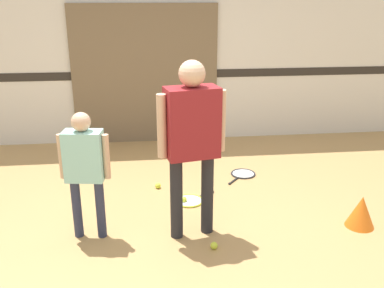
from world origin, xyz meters
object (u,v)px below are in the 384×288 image
tennis_ball_stray_right (206,190)px  training_cone (361,212)px  person_instructor (192,132)px  tennis_ball_near_instructor (214,246)px  tennis_ball_by_spare_racket (184,200)px  racket_second_spare (243,174)px  tennis_ball_stray_left (158,186)px  person_student_left (85,162)px  racket_spare_on_floor (190,200)px

tennis_ball_stray_right → training_cone: size_ratio=0.21×
person_instructor → tennis_ball_near_instructor: person_instructor is taller
tennis_ball_stray_right → training_cone: (1.40, -0.92, 0.13)m
training_cone → tennis_ball_stray_right: bearing=146.5°
tennis_ball_near_instructor → tennis_ball_by_spare_racket: same height
tennis_ball_stray_right → racket_second_spare: bearing=39.5°
training_cone → racket_second_spare: bearing=122.2°
tennis_ball_stray_left → person_instructor: bearing=-74.7°
person_instructor → racket_second_spare: bearing=47.4°
person_instructor → tennis_ball_near_instructor: size_ratio=24.92×
tennis_ball_by_spare_racket → person_student_left: bearing=-148.1°
tennis_ball_stray_right → tennis_ball_stray_left: bearing=162.6°
racket_second_spare → training_cone: size_ratio=1.62×
tennis_ball_stray_left → racket_spare_on_floor: bearing=-47.4°
racket_second_spare → tennis_ball_near_instructor: 1.72m
racket_spare_on_floor → racket_second_spare: 0.98m
racket_spare_on_floor → person_instructor: bearing=-127.1°
person_student_left → training_cone: person_student_left is taller
tennis_ball_by_spare_racket → tennis_ball_stray_left: bearing=124.3°
racket_spare_on_floor → tennis_ball_by_spare_racket: 0.08m
tennis_ball_by_spare_racket → racket_second_spare: bearing=39.4°
tennis_ball_stray_left → training_cone: (1.94, -1.09, 0.13)m
racket_second_spare → tennis_ball_near_instructor: tennis_ball_near_instructor is taller
tennis_ball_stray_left → tennis_ball_stray_right: same height
tennis_ball_stray_left → tennis_ball_stray_right: bearing=-17.4°
racket_spare_on_floor → tennis_ball_near_instructor: 0.96m
tennis_ball_near_instructor → tennis_ball_stray_left: (-0.45, 1.33, 0.00)m
person_student_left → racket_second_spare: bearing=43.9°
person_student_left → racket_spare_on_floor: person_student_left is taller
person_student_left → tennis_ball_near_instructor: bearing=-9.1°
tennis_ball_near_instructor → racket_spare_on_floor: bearing=96.5°
training_cone → person_student_left: bearing=177.4°
tennis_ball_by_spare_racket → tennis_ball_stray_left: same height
person_student_left → training_cone: bearing=5.7°
tennis_ball_near_instructor → training_cone: (1.49, 0.23, 0.13)m
racket_spare_on_floor → tennis_ball_near_instructor: tennis_ball_near_instructor is taller
person_instructor → racket_spare_on_floor: bearing=73.7°
racket_spare_on_floor → racket_second_spare: same height
racket_spare_on_floor → tennis_ball_by_spare_racket: size_ratio=8.01×
tennis_ball_near_instructor → tennis_ball_stray_left: 1.40m
racket_second_spare → tennis_ball_near_instructor: size_ratio=7.82×
tennis_ball_stray_left → training_cone: training_cone is taller
racket_spare_on_floor → person_student_left: bearing=178.7°
tennis_ball_near_instructor → tennis_ball_by_spare_racket: size_ratio=1.00×
person_instructor → racket_spare_on_floor: size_ratio=3.11×
racket_second_spare → person_instructor: bearing=8.4°
person_student_left → tennis_ball_by_spare_racket: size_ratio=18.27×
tennis_ball_by_spare_racket → tennis_ball_stray_left: size_ratio=1.00×
person_student_left → tennis_ball_stray_right: bearing=42.0°
racket_spare_on_floor → tennis_ball_by_spare_racket: (-0.07, -0.02, 0.02)m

